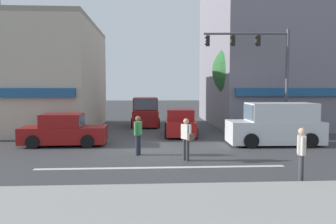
{
  "coord_description": "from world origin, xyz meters",
  "views": [
    {
      "loc": [
        -0.44,
        -15.07,
        2.86
      ],
      "look_at": [
        0.56,
        2.0,
        1.6
      ],
      "focal_mm": 35.0,
      "sensor_mm": 36.0,
      "label": 1
    }
  ],
  "objects_px": {
    "van_parked_curbside": "(145,112)",
    "pedestrian_far_side": "(138,133)",
    "street_tree": "(242,71)",
    "pedestrian_foreground_with_bag": "(301,151)",
    "traffic_light_mast": "(264,63)",
    "utility_pole_near_left": "(0,59)",
    "sedan_crossing_leftbound": "(64,131)",
    "van_waiting_far": "(276,125)",
    "sedan_crossing_rightbound": "(180,123)",
    "pedestrian_mid_crossing": "(186,137)"
  },
  "relations": [
    {
      "from": "van_parked_curbside",
      "to": "pedestrian_far_side",
      "type": "distance_m",
      "value": 11.07
    },
    {
      "from": "street_tree",
      "to": "pedestrian_far_side",
      "type": "distance_m",
      "value": 11.21
    },
    {
      "from": "pedestrian_foreground_with_bag",
      "to": "traffic_light_mast",
      "type": "bearing_deg",
      "value": 77.3
    },
    {
      "from": "street_tree",
      "to": "utility_pole_near_left",
      "type": "bearing_deg",
      "value": -166.95
    },
    {
      "from": "sedan_crossing_leftbound",
      "to": "van_waiting_far",
      "type": "bearing_deg",
      "value": -2.61
    },
    {
      "from": "sedan_crossing_rightbound",
      "to": "pedestrian_mid_crossing",
      "type": "relative_size",
      "value": 2.5
    },
    {
      "from": "van_waiting_far",
      "to": "sedan_crossing_rightbound",
      "type": "xyz_separation_m",
      "value": [
        -4.48,
        3.69,
        -0.29
      ]
    },
    {
      "from": "van_waiting_far",
      "to": "sedan_crossing_leftbound",
      "type": "relative_size",
      "value": 1.13
    },
    {
      "from": "van_parked_curbside",
      "to": "van_waiting_far",
      "type": "xyz_separation_m",
      "value": [
        6.63,
        -8.98,
        0.0
      ]
    },
    {
      "from": "pedestrian_far_side",
      "to": "sedan_crossing_leftbound",
      "type": "bearing_deg",
      "value": 145.62
    },
    {
      "from": "van_parked_curbside",
      "to": "pedestrian_far_side",
      "type": "xyz_separation_m",
      "value": [
        -0.21,
        -11.07,
        -0.06
      ]
    },
    {
      "from": "van_parked_curbside",
      "to": "sedan_crossing_rightbound",
      "type": "xyz_separation_m",
      "value": [
        2.15,
        -5.29,
        -0.29
      ]
    },
    {
      "from": "pedestrian_mid_crossing",
      "to": "street_tree",
      "type": "bearing_deg",
      "value": 62.74
    },
    {
      "from": "street_tree",
      "to": "pedestrian_mid_crossing",
      "type": "xyz_separation_m",
      "value": [
        -4.92,
        -9.54,
        -3.06
      ]
    },
    {
      "from": "utility_pole_near_left",
      "to": "sedan_crossing_rightbound",
      "type": "relative_size",
      "value": 2.07
    },
    {
      "from": "sedan_crossing_rightbound",
      "to": "pedestrian_foreground_with_bag",
      "type": "height_order",
      "value": "pedestrian_foreground_with_bag"
    },
    {
      "from": "van_waiting_far",
      "to": "traffic_light_mast",
      "type": "bearing_deg",
      "value": 84.29
    },
    {
      "from": "utility_pole_near_left",
      "to": "sedan_crossing_rightbound",
      "type": "xyz_separation_m",
      "value": [
        10.11,
        0.83,
        -3.76
      ]
    },
    {
      "from": "street_tree",
      "to": "pedestrian_far_side",
      "type": "height_order",
      "value": "street_tree"
    },
    {
      "from": "sedan_crossing_leftbound",
      "to": "pedestrian_foreground_with_bag",
      "type": "distance_m",
      "value": 11.22
    },
    {
      "from": "sedan_crossing_rightbound",
      "to": "pedestrian_far_side",
      "type": "xyz_separation_m",
      "value": [
        -2.36,
        -5.78,
        0.24
      ]
    },
    {
      "from": "street_tree",
      "to": "sedan_crossing_rightbound",
      "type": "xyz_separation_m",
      "value": [
        -4.49,
        -2.56,
        -3.3
      ]
    },
    {
      "from": "van_parked_curbside",
      "to": "utility_pole_near_left",
      "type": "bearing_deg",
      "value": -142.44
    },
    {
      "from": "sedan_crossing_rightbound",
      "to": "pedestrian_foreground_with_bag",
      "type": "relative_size",
      "value": 2.5
    },
    {
      "from": "utility_pole_near_left",
      "to": "van_parked_curbside",
      "type": "xyz_separation_m",
      "value": [
        7.96,
        6.12,
        -3.47
      ]
    },
    {
      "from": "street_tree",
      "to": "traffic_light_mast",
      "type": "xyz_separation_m",
      "value": [
        0.25,
        -3.64,
        0.29
      ]
    },
    {
      "from": "van_parked_curbside",
      "to": "van_waiting_far",
      "type": "distance_m",
      "value": 11.17
    },
    {
      "from": "sedan_crossing_leftbound",
      "to": "pedestrian_mid_crossing",
      "type": "bearing_deg",
      "value": -33.59
    },
    {
      "from": "traffic_light_mast",
      "to": "pedestrian_foreground_with_bag",
      "type": "distance_m",
      "value": 9.86
    },
    {
      "from": "pedestrian_mid_crossing",
      "to": "pedestrian_far_side",
      "type": "bearing_deg",
      "value": 147.99
    },
    {
      "from": "utility_pole_near_left",
      "to": "sedan_crossing_leftbound",
      "type": "bearing_deg",
      "value": -30.83
    },
    {
      "from": "pedestrian_foreground_with_bag",
      "to": "pedestrian_far_side",
      "type": "bearing_deg",
      "value": 139.31
    },
    {
      "from": "street_tree",
      "to": "utility_pole_near_left",
      "type": "xyz_separation_m",
      "value": [
        -14.6,
        -3.38,
        0.47
      ]
    },
    {
      "from": "traffic_light_mast",
      "to": "pedestrian_far_side",
      "type": "relative_size",
      "value": 3.71
    },
    {
      "from": "street_tree",
      "to": "sedan_crossing_leftbound",
      "type": "bearing_deg",
      "value": -151.49
    },
    {
      "from": "pedestrian_far_side",
      "to": "van_parked_curbside",
      "type": "bearing_deg",
      "value": 88.93
    },
    {
      "from": "van_parked_curbside",
      "to": "sedan_crossing_leftbound",
      "type": "relative_size",
      "value": 1.12
    },
    {
      "from": "utility_pole_near_left",
      "to": "sedan_crossing_rightbound",
      "type": "distance_m",
      "value": 10.82
    },
    {
      "from": "van_parked_curbside",
      "to": "pedestrian_foreground_with_bag",
      "type": "relative_size",
      "value": 2.76
    },
    {
      "from": "van_parked_curbside",
      "to": "pedestrian_mid_crossing",
      "type": "xyz_separation_m",
      "value": [
        1.72,
        -12.28,
        -0.05
      ]
    },
    {
      "from": "street_tree",
      "to": "pedestrian_mid_crossing",
      "type": "relative_size",
      "value": 3.63
    },
    {
      "from": "street_tree",
      "to": "traffic_light_mast",
      "type": "height_order",
      "value": "traffic_light_mast"
    },
    {
      "from": "sedan_crossing_rightbound",
      "to": "street_tree",
      "type": "bearing_deg",
      "value": 29.67
    },
    {
      "from": "utility_pole_near_left",
      "to": "van_parked_curbside",
      "type": "distance_m",
      "value": 10.62
    },
    {
      "from": "pedestrian_foreground_with_bag",
      "to": "street_tree",
      "type": "bearing_deg",
      "value": 81.98
    },
    {
      "from": "street_tree",
      "to": "sedan_crossing_rightbound",
      "type": "bearing_deg",
      "value": -150.33
    },
    {
      "from": "sedan_crossing_leftbound",
      "to": "pedestrian_far_side",
      "type": "distance_m",
      "value": 4.56
    },
    {
      "from": "street_tree",
      "to": "pedestrian_far_side",
      "type": "xyz_separation_m",
      "value": [
        -6.85,
        -8.34,
        -3.06
      ]
    },
    {
      "from": "sedan_crossing_leftbound",
      "to": "street_tree",
      "type": "bearing_deg",
      "value": 28.51
    },
    {
      "from": "sedan_crossing_leftbound",
      "to": "pedestrian_mid_crossing",
      "type": "xyz_separation_m",
      "value": [
        5.69,
        -3.78,
        0.24
      ]
    }
  ]
}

